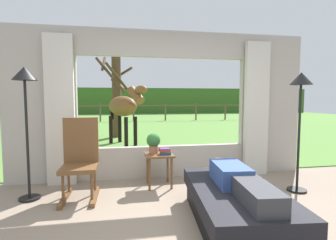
# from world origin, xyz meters

# --- Properties ---
(back_wall_with_window) EXTENTS (5.20, 0.12, 2.55)m
(back_wall_with_window) POSITION_xyz_m (0.00, 2.26, 1.25)
(back_wall_with_window) COLOR #ADA599
(back_wall_with_window) RESTS_ON ground_plane
(curtain_panel_left) EXTENTS (0.44, 0.10, 2.40)m
(curtain_panel_left) POSITION_xyz_m (-1.69, 2.12, 1.20)
(curtain_panel_left) COLOR beige
(curtain_panel_left) RESTS_ON ground_plane
(curtain_panel_right) EXTENTS (0.44, 0.10, 2.40)m
(curtain_panel_right) POSITION_xyz_m (1.69, 2.12, 1.20)
(curtain_panel_right) COLOR beige
(curtain_panel_right) RESTS_ON ground_plane
(outdoor_pasture_lawn) EXTENTS (36.00, 21.68, 0.02)m
(outdoor_pasture_lawn) POSITION_xyz_m (0.00, 13.16, 0.01)
(outdoor_pasture_lawn) COLOR #568438
(outdoor_pasture_lawn) RESTS_ON ground_plane
(distant_hill_ridge) EXTENTS (36.00, 2.00, 2.40)m
(distant_hill_ridge) POSITION_xyz_m (0.00, 23.00, 1.20)
(distant_hill_ridge) COLOR #3A6124
(distant_hill_ridge) RESTS_ON ground_plane
(recliner_sofa) EXTENTS (1.06, 1.78, 0.42)m
(recliner_sofa) POSITION_xyz_m (0.49, 0.34, 0.22)
(recliner_sofa) COLOR black
(recliner_sofa) RESTS_ON ground_plane
(reclining_person) EXTENTS (0.40, 1.44, 0.22)m
(reclining_person) POSITION_xyz_m (0.49, 0.29, 0.52)
(reclining_person) COLOR #334C8C
(reclining_person) RESTS_ON recliner_sofa
(rocking_chair) EXTENTS (0.48, 0.68, 1.12)m
(rocking_chair) POSITION_xyz_m (-1.30, 1.50, 0.55)
(rocking_chair) COLOR brown
(rocking_chair) RESTS_ON ground_plane
(side_table) EXTENTS (0.44, 0.44, 0.52)m
(side_table) POSITION_xyz_m (-0.15, 1.75, 0.43)
(side_table) COLOR brown
(side_table) RESTS_ON ground_plane
(potted_plant) EXTENTS (0.22, 0.22, 0.32)m
(potted_plant) POSITION_xyz_m (-0.23, 1.81, 0.70)
(potted_plant) COLOR #9E6042
(potted_plant) RESTS_ON side_table
(book_stack) EXTENTS (0.20, 0.16, 0.09)m
(book_stack) POSITION_xyz_m (-0.06, 1.70, 0.57)
(book_stack) COLOR #23478C
(book_stack) RESTS_ON side_table
(floor_lamp_left) EXTENTS (0.32, 0.32, 1.81)m
(floor_lamp_left) POSITION_xyz_m (-1.99, 1.53, 1.47)
(floor_lamp_left) COLOR black
(floor_lamp_left) RESTS_ON ground_plane
(floor_lamp_right) EXTENTS (0.32, 0.32, 1.77)m
(floor_lamp_right) POSITION_xyz_m (1.86, 1.17, 1.43)
(floor_lamp_right) COLOR black
(floor_lamp_right) RESTS_ON ground_plane
(horse) EXTENTS (1.28, 1.70, 1.73)m
(horse) POSITION_xyz_m (-0.65, 5.55, 1.16)
(horse) COLOR brown
(horse) RESTS_ON outdoor_pasture_lawn
(pasture_tree) EXTENTS (1.34, 1.31, 2.92)m
(pasture_tree) POSITION_xyz_m (-0.90, 7.21, 1.57)
(pasture_tree) COLOR #4C3823
(pasture_tree) RESTS_ON outdoor_pasture_lawn
(pasture_fence_line) EXTENTS (16.10, 0.10, 1.10)m
(pasture_fence_line) POSITION_xyz_m (0.00, 13.95, 0.74)
(pasture_fence_line) COLOR brown
(pasture_fence_line) RESTS_ON outdoor_pasture_lawn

